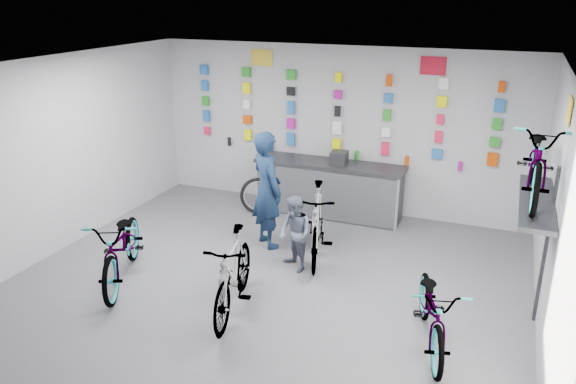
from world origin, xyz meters
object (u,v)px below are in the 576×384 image
at_px(counter, 329,190).
at_px(bike_center, 233,274).
at_px(bike_service, 317,223).
at_px(bike_left, 122,247).
at_px(customer, 295,234).
at_px(clerk, 267,190).
at_px(bike_right, 433,310).

height_order(counter, bike_center, bike_center).
distance_m(counter, bike_service, 1.74).
height_order(bike_left, customer, customer).
bearing_deg(counter, customer, -84.88).
bearing_deg(counter, bike_service, -78.08).
xyz_separation_m(bike_service, customer, (-0.16, -0.51, 0.00)).
height_order(counter, bike_left, bike_left).
bearing_deg(clerk, counter, -69.07).
distance_m(bike_left, customer, 2.44).
height_order(bike_service, customer, customer).
relative_size(bike_left, clerk, 1.06).
xyz_separation_m(counter, clerk, (-0.52, -1.58, 0.45)).
xyz_separation_m(bike_center, bike_right, (2.45, 0.20, -0.07)).
bearing_deg(clerk, customer, 177.56).
bearing_deg(bike_left, counter, 35.88).
xyz_separation_m(bike_right, customer, (-2.15, 1.17, 0.10)).
bearing_deg(bike_right, customer, 135.78).
relative_size(bike_right, clerk, 0.93).
distance_m(bike_right, clerk, 3.42).
bearing_deg(bike_center, bike_right, -8.20).
bearing_deg(customer, bike_left, -111.99).
bearing_deg(bike_service, customer, -123.57).
bearing_deg(bike_left, clerk, 27.96).
bearing_deg(customer, bike_center, -64.46).
distance_m(bike_service, customer, 0.54).
bearing_deg(bike_left, bike_service, 12.26).
height_order(counter, bike_service, bike_service).
distance_m(bike_left, bike_service, 2.86).
distance_m(bike_service, clerk, 0.96).
relative_size(bike_center, customer, 1.57).
bearing_deg(customer, clerk, 176.61).
relative_size(counter, bike_right, 1.54).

